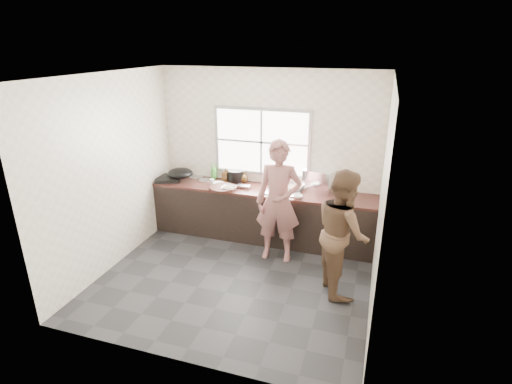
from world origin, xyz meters
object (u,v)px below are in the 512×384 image
(bottle_green, at_px, (214,171))
(bottle_brown_short, at_px, (244,177))
(plate_food, at_px, (218,183))
(pot_lid_right, at_px, (196,177))
(bottle_brown_tall, at_px, (226,174))
(bowl_mince, at_px, (229,188))
(cutting_board, at_px, (223,188))
(pot_lid_left, at_px, (205,180))
(bowl_crabs, at_px, (295,188))
(burner, at_px, (168,178))
(person_side, at_px, (343,232))
(glass_jar, at_px, (212,182))
(wok, at_px, (180,173))
(bowl_held, at_px, (298,196))
(woman, at_px, (278,206))
(black_pot, at_px, (236,176))
(dish_rack, at_px, (319,180))

(bottle_green, height_order, bottle_brown_short, bottle_green)
(plate_food, distance_m, pot_lid_right, 0.54)
(bottle_brown_tall, bearing_deg, bowl_mince, -62.94)
(cutting_board, distance_m, pot_lid_right, 0.80)
(bottle_brown_tall, distance_m, pot_lid_left, 0.37)
(pot_lid_left, bearing_deg, bottle_brown_tall, 19.61)
(bowl_crabs, distance_m, pot_lid_right, 1.79)
(bowl_crabs, height_order, burner, burner)
(person_side, bearing_deg, burner, 47.96)
(glass_jar, distance_m, wok, 0.58)
(bowl_held, bearing_deg, bowl_mince, 180.00)
(woman, xyz_separation_m, bottle_brown_tall, (-1.12, 0.78, 0.12))
(glass_jar, height_order, wok, wok)
(black_pot, xyz_separation_m, wok, (-0.89, -0.28, 0.04))
(dish_rack, bearing_deg, person_side, -54.92)
(glass_jar, bearing_deg, pot_lid_left, 140.08)
(cutting_board, height_order, dish_rack, dish_rack)
(burner, bearing_deg, bottle_green, 21.82)
(bottle_green, xyz_separation_m, glass_jar, (0.09, -0.29, -0.08))
(bottle_green, bearing_deg, bottle_brown_tall, 0.00)
(bottle_brown_tall, distance_m, burner, 0.98)
(pot_lid_left, bearing_deg, burner, -164.42)
(bowl_held, bearing_deg, wok, 175.52)
(plate_food, distance_m, burner, 0.89)
(bowl_crabs, bearing_deg, pot_lid_left, 179.73)
(bottle_brown_tall, relative_size, dish_rack, 0.46)
(bowl_mince, height_order, plate_food, bowl_mince)
(bowl_mince, xyz_separation_m, dish_rack, (1.35, 0.44, 0.14))
(cutting_board, distance_m, wok, 0.85)
(person_side, height_order, black_pot, person_side)
(pot_lid_left, bearing_deg, plate_food, -15.85)
(bottle_brown_tall, bearing_deg, wok, -158.43)
(woman, distance_m, dish_rack, 0.92)
(bowl_held, distance_m, bottle_green, 1.62)
(bowl_crabs, relative_size, glass_jar, 1.89)
(glass_jar, height_order, dish_rack, dish_rack)
(pot_lid_left, distance_m, pot_lid_right, 0.25)
(bottle_brown_tall, bearing_deg, bowl_crabs, -5.90)
(bowl_held, distance_m, pot_lid_left, 1.70)
(glass_jar, distance_m, pot_lid_left, 0.27)
(person_side, relative_size, bowl_crabs, 8.73)
(burner, bearing_deg, pot_lid_right, 37.13)
(glass_jar, distance_m, burner, 0.81)
(bowl_held, height_order, bottle_green, bottle_green)
(bowl_held, relative_size, wok, 0.41)
(bowl_crabs, bearing_deg, bottle_brown_short, 172.03)
(bowl_mince, xyz_separation_m, bottle_brown_short, (0.09, 0.44, 0.06))
(cutting_board, relative_size, bowl_crabs, 2.28)
(bottle_green, distance_m, pot_lid_left, 0.21)
(pot_lid_left, bearing_deg, wok, -156.71)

